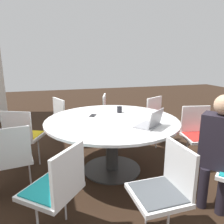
{
  "coord_description": "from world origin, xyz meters",
  "views": [
    {
      "loc": [
        -2.68,
        0.77,
        1.54
      ],
      "look_at": [
        0.0,
        0.0,
        0.84
      ],
      "focal_mm": 35.0,
      "sensor_mm": 36.0,
      "label": 1
    }
  ],
  "objects_px": {
    "chair_3": "(111,113)",
    "chair_4": "(66,117)",
    "chair_8": "(165,186)",
    "chair_5": "(23,133)",
    "chair_6": "(11,155)",
    "chair_7": "(57,185)",
    "cell_phone": "(93,115)",
    "person_0": "(220,144)",
    "chair_1": "(198,131)",
    "laptop": "(151,123)",
    "chair_2": "(160,117)",
    "coffee_cup": "(119,109)"
  },
  "relations": [
    {
      "from": "cell_phone",
      "to": "chair_3",
      "type": "bearing_deg",
      "value": -29.12
    },
    {
      "from": "chair_8",
      "to": "coffee_cup",
      "type": "bearing_deg",
      "value": -5.38
    },
    {
      "from": "cell_phone",
      "to": "laptop",
      "type": "bearing_deg",
      "value": -140.51
    },
    {
      "from": "chair_3",
      "to": "chair_4",
      "type": "height_order",
      "value": "same"
    },
    {
      "from": "chair_3",
      "to": "chair_8",
      "type": "xyz_separation_m",
      "value": [
        -2.47,
        0.23,
        0.0
      ]
    },
    {
      "from": "chair_2",
      "to": "laptop",
      "type": "height_order",
      "value": "laptop"
    },
    {
      "from": "chair_6",
      "to": "chair_8",
      "type": "relative_size",
      "value": 1.0
    },
    {
      "from": "chair_5",
      "to": "coffee_cup",
      "type": "relative_size",
      "value": 9.18
    },
    {
      "from": "chair_3",
      "to": "chair_4",
      "type": "xyz_separation_m",
      "value": [
        -0.07,
        0.85,
        0.0
      ]
    },
    {
      "from": "chair_2",
      "to": "chair_5",
      "type": "bearing_deg",
      "value": -23.26
    },
    {
      "from": "chair_5",
      "to": "chair_7",
      "type": "bearing_deg",
      "value": -50.22
    },
    {
      "from": "cell_phone",
      "to": "chair_4",
      "type": "bearing_deg",
      "value": 19.21
    },
    {
      "from": "chair_1",
      "to": "laptop",
      "type": "height_order",
      "value": "laptop"
    },
    {
      "from": "person_0",
      "to": "chair_2",
      "type": "bearing_deg",
      "value": -47.44
    },
    {
      "from": "coffee_cup",
      "to": "laptop",
      "type": "bearing_deg",
      "value": -169.02
    },
    {
      "from": "chair_2",
      "to": "chair_4",
      "type": "relative_size",
      "value": 1.0
    },
    {
      "from": "chair_5",
      "to": "chair_8",
      "type": "distance_m",
      "value": 2.13
    },
    {
      "from": "chair_1",
      "to": "chair_5",
      "type": "bearing_deg",
      "value": -3.62
    },
    {
      "from": "chair_1",
      "to": "person_0",
      "type": "relative_size",
      "value": 0.71
    },
    {
      "from": "chair_6",
      "to": "chair_4",
      "type": "bearing_deg",
      "value": 54.3
    },
    {
      "from": "chair_7",
      "to": "cell_phone",
      "type": "bearing_deg",
      "value": 16.58
    },
    {
      "from": "chair_1",
      "to": "person_0",
      "type": "bearing_deg",
      "value": 74.16
    },
    {
      "from": "chair_1",
      "to": "coffee_cup",
      "type": "height_order",
      "value": "chair_1"
    },
    {
      "from": "chair_1",
      "to": "person_0",
      "type": "distance_m",
      "value": 0.99
    },
    {
      "from": "chair_5",
      "to": "person_0",
      "type": "xyz_separation_m",
      "value": [
        -1.48,
        -1.99,
        0.2
      ]
    },
    {
      "from": "person_0",
      "to": "laptop",
      "type": "height_order",
      "value": "person_0"
    },
    {
      "from": "chair_3",
      "to": "chair_5",
      "type": "height_order",
      "value": "same"
    },
    {
      "from": "chair_7",
      "to": "chair_6",
      "type": "bearing_deg",
      "value": 72.89
    },
    {
      "from": "person_0",
      "to": "chair_3",
      "type": "bearing_deg",
      "value": -26.7
    },
    {
      "from": "chair_2",
      "to": "chair_8",
      "type": "xyz_separation_m",
      "value": [
        -1.92,
        0.97,
        0.0
      ]
    },
    {
      "from": "chair_1",
      "to": "laptop",
      "type": "distance_m",
      "value": 0.98
    },
    {
      "from": "chair_3",
      "to": "cell_phone",
      "type": "distance_m",
      "value": 1.13
    },
    {
      "from": "chair_7",
      "to": "person_0",
      "type": "relative_size",
      "value": 0.71
    },
    {
      "from": "chair_8",
      "to": "coffee_cup",
      "type": "relative_size",
      "value": 9.18
    },
    {
      "from": "chair_7",
      "to": "laptop",
      "type": "distance_m",
      "value": 1.29
    },
    {
      "from": "chair_2",
      "to": "chair_3",
      "type": "relative_size",
      "value": 1.0
    },
    {
      "from": "chair_5",
      "to": "person_0",
      "type": "bearing_deg",
      "value": -12.68
    },
    {
      "from": "chair_8",
      "to": "person_0",
      "type": "bearing_deg",
      "value": -74.32
    },
    {
      "from": "chair_2",
      "to": "chair_6",
      "type": "distance_m",
      "value": 2.48
    },
    {
      "from": "chair_5",
      "to": "chair_2",
      "type": "bearing_deg",
      "value": 29.43
    },
    {
      "from": "chair_4",
      "to": "person_0",
      "type": "xyz_separation_m",
      "value": [
        -2.18,
        -1.34,
        0.2
      ]
    },
    {
      "from": "person_0",
      "to": "chair_8",
      "type": "bearing_deg",
      "value": 68.23
    },
    {
      "from": "chair_4",
      "to": "chair_2",
      "type": "bearing_deg",
      "value": 51.7
    },
    {
      "from": "chair_3",
      "to": "chair_4",
      "type": "relative_size",
      "value": 1.0
    },
    {
      "from": "chair_7",
      "to": "chair_4",
      "type": "bearing_deg",
      "value": 34.11
    },
    {
      "from": "chair_8",
      "to": "chair_7",
      "type": "bearing_deg",
      "value": 72.05
    },
    {
      "from": "chair_6",
      "to": "chair_5",
      "type": "bearing_deg",
      "value": 76.58
    },
    {
      "from": "chair_4",
      "to": "cell_phone",
      "type": "xyz_separation_m",
      "value": [
        -0.9,
        -0.31,
        0.24
      ]
    },
    {
      "from": "chair_5",
      "to": "cell_phone",
      "type": "height_order",
      "value": "chair_5"
    },
    {
      "from": "chair_1",
      "to": "laptop",
      "type": "xyz_separation_m",
      "value": [
        -0.28,
        0.89,
        0.29
      ]
    }
  ]
}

